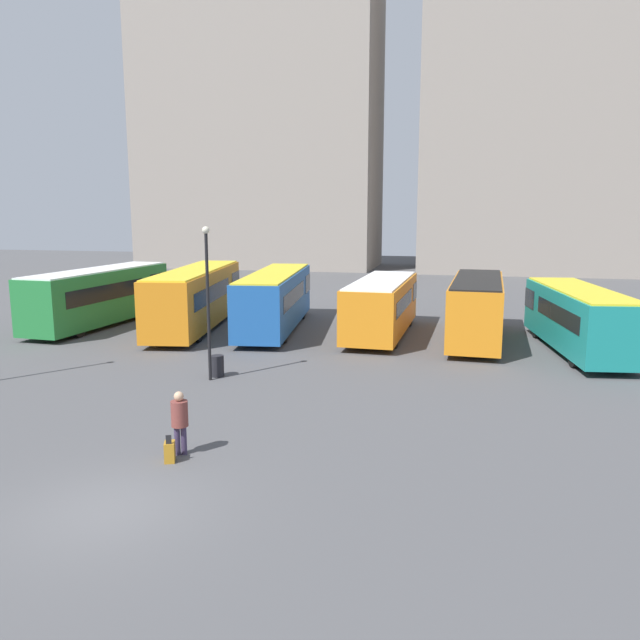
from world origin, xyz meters
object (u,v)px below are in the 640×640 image
object	(u,v)px
bus_3	(382,305)
trash_bin	(217,366)
bus_2	(276,298)
bus_0	(101,295)
bus_5	(578,317)
traveler	(180,417)
lamp_post_0	(208,292)
suitcase	(170,452)
bus_4	(477,307)
bus_1	(197,296)

from	to	relation	value
bus_3	trash_bin	size ratio (longest dim) A/B	11.36
bus_2	trash_bin	size ratio (longest dim) A/B	13.80
bus_0	bus_5	world-z (taller)	bus_0
bus_3	traveler	size ratio (longest dim) A/B	5.49
bus_0	bus_3	size ratio (longest dim) A/B	1.14
bus_5	traveler	bearing A→B (deg)	133.49
lamp_post_0	suitcase	bearing A→B (deg)	-74.61
bus_5	lamp_post_0	xyz separation A→B (m)	(-14.71, -8.60, 1.85)
bus_4	trash_bin	bearing A→B (deg)	135.94
bus_1	traveler	xyz separation A→B (m)	(7.24, -17.34, -0.76)
bus_2	suitcase	xyz separation A→B (m)	(2.76, -18.47, -1.46)
bus_4	suitcase	size ratio (longest dim) A/B	13.07
bus_0	bus_1	distance (m)	5.72
traveler	suitcase	size ratio (longest dim) A/B	2.27
suitcase	lamp_post_0	size ratio (longest dim) A/B	0.13
bus_2	lamp_post_0	bearing A→B (deg)	176.26
bus_1	suitcase	distance (m)	19.30
bus_1	traveler	world-z (taller)	bus_1
bus_1	bus_5	bearing A→B (deg)	-103.57
bus_3	trash_bin	world-z (taller)	bus_3
bus_5	bus_1	bearing A→B (deg)	77.44
bus_1	bus_2	distance (m)	4.46
bus_3	trash_bin	distance (m)	11.20
bus_2	bus_0	bearing A→B (deg)	88.83
trash_bin	traveler	bearing A→B (deg)	-74.71
bus_0	suitcase	world-z (taller)	bus_0
bus_1	bus_5	distance (m)	19.82
bus_2	lamp_post_0	size ratio (longest dim) A/B	1.98
bus_5	traveler	xyz separation A→B (m)	(-12.52, -15.81, -0.57)
bus_4	traveler	distance (m)	19.11
bus_1	trash_bin	size ratio (longest dim) A/B	14.54
bus_5	suitcase	distance (m)	20.66
trash_bin	lamp_post_0	bearing A→B (deg)	-97.12
bus_2	bus_3	bearing A→B (deg)	-100.63
bus_0	bus_2	distance (m)	10.18
bus_1	lamp_post_0	distance (m)	11.44
bus_0	lamp_post_0	distance (m)	14.58
bus_1	lamp_post_0	world-z (taller)	lamp_post_0
bus_0	suitcase	xyz separation A→B (m)	(12.88, -17.42, -1.48)
bus_0	lamp_post_0	xyz separation A→B (m)	(10.76, -9.70, 1.71)
bus_5	trash_bin	size ratio (longest dim) A/B	12.12
lamp_post_0	bus_2	bearing A→B (deg)	93.37
bus_0	bus_4	size ratio (longest dim) A/B	1.09
bus_5	trash_bin	bearing A→B (deg)	110.64
bus_0	bus_5	bearing A→B (deg)	-89.48
bus_1	suitcase	xyz separation A→B (m)	(7.17, -17.85, -1.54)
bus_5	bus_0	bearing A→B (deg)	79.40
bus_5	bus_4	bearing A→B (deg)	63.08
suitcase	trash_bin	world-z (taller)	trash_bin
bus_0	bus_2	size ratio (longest dim) A/B	0.94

